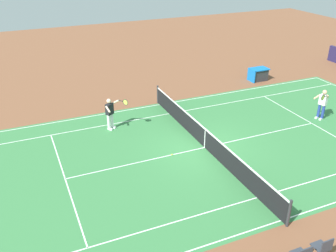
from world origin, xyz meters
TOP-DOWN VIEW (x-y plane):
  - ground_plane at (0.00, 0.00)m, footprint 60.00×60.00m
  - court_slab at (0.00, 0.00)m, footprint 24.20×11.40m
  - court_line_markings at (0.00, 0.00)m, footprint 23.85×11.05m
  - tennis_net at (0.00, 0.00)m, footprint 0.10×11.70m
  - tennis_player_near at (3.45, -3.59)m, footprint 1.03×0.82m
  - tennis_player_far at (-7.17, -0.27)m, footprint 0.98×0.87m
  - tennis_ball at (1.67, 0.02)m, footprint 0.07×0.07m
  - spectator_chair_0 at (0.07, 7.39)m, footprint 0.44×0.44m
  - equipment_cart_tarped at (-7.78, -6.72)m, footprint 1.25×0.84m

SIDE VIEW (x-z plane):
  - ground_plane at x=0.00m, z-range 0.00..0.00m
  - court_slab at x=0.00m, z-range 0.00..0.00m
  - court_line_markings at x=0.00m, z-range 0.00..0.01m
  - tennis_ball at x=1.67m, z-range 0.00..0.07m
  - equipment_cart_tarped at x=-7.78m, z-range 0.01..0.86m
  - tennis_net at x=0.00m, z-range -0.05..1.03m
  - spectator_chair_0 at x=0.07m, z-range 0.08..0.96m
  - tennis_player_near at x=3.45m, z-range 0.08..1.78m
  - tennis_player_far at x=-7.17m, z-range 0.08..1.78m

